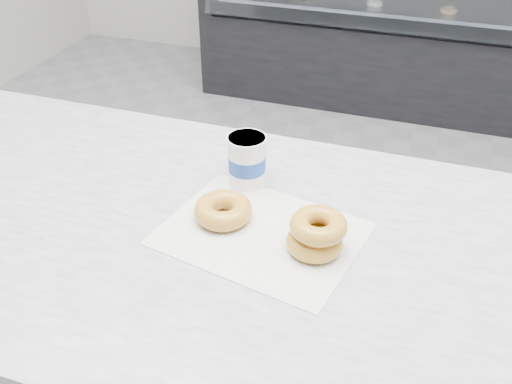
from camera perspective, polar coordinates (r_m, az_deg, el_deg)
ground at (r=2.04m, az=6.59°, el=-14.62°), size 5.00×5.00×0.00m
display_case at (r=3.61m, az=15.29°, el=16.41°), size 2.40×0.74×1.25m
wax_paper at (r=1.01m, az=0.51°, el=-4.17°), size 0.38×0.32×0.00m
donut_single at (r=1.04m, az=-3.30°, el=-1.83°), size 0.14×0.14×0.04m
donut_stack at (r=0.96m, az=6.06°, el=-4.18°), size 0.12×0.12×0.07m
coffee_cup at (r=1.12m, az=-0.92°, el=3.19°), size 0.10×0.10×0.10m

